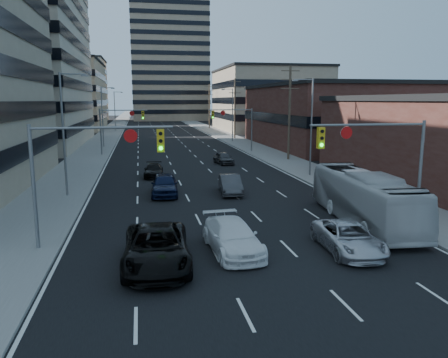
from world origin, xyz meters
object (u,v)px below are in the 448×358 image
black_pickup (156,248)px  sedan_blue (165,185)px  silver_suv (348,237)px  transit_bus (364,198)px  white_van (232,237)px

black_pickup → sedan_blue: 14.40m
silver_suv → transit_bus: transit_bus is taller
black_pickup → white_van: bearing=19.8°
black_pickup → transit_bus: (12.08, 4.57, 0.66)m
silver_suv → sedan_blue: bearing=122.1°
white_van → sedan_blue: bearing=96.4°
black_pickup → silver_suv: bearing=3.2°
black_pickup → sedan_blue: (1.15, 14.35, -0.02)m
transit_bus → sedan_blue: size_ratio=2.25×
silver_suv → transit_bus: 5.44m
white_van → sedan_blue: size_ratio=1.07×
white_van → transit_bus: bearing=17.9°
white_van → silver_suv: size_ratio=1.04×
sedan_blue → white_van: bearing=-76.0°
transit_bus → black_pickup: bearing=-155.1°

